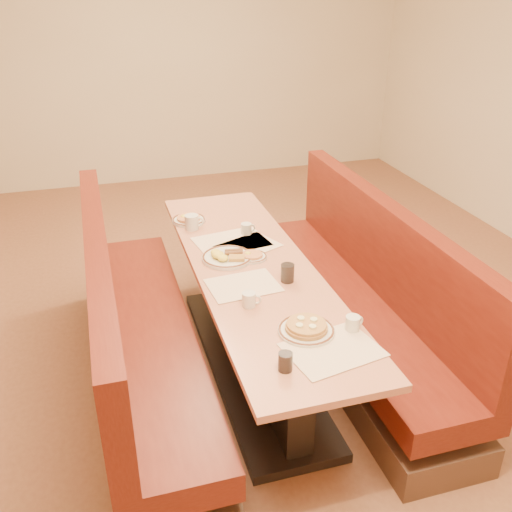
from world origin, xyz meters
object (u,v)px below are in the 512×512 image
object	(u,v)px
diner_table	(253,319)
booth_left	(136,340)
soda_tumbler_mid	(288,273)
eggs_plate	(227,257)
coffee_mug_a	(353,323)
pancake_plate	(306,329)
soda_tumbler_near	(285,362)
coffee_mug_c	(247,229)
coffee_mug_b	(249,299)
coffee_mug_d	(192,222)
booth_right	(359,304)

from	to	relation	value
diner_table	booth_left	size ratio (longest dim) A/B	1.00
soda_tumbler_mid	eggs_plate	bearing A→B (deg)	126.19
diner_table	coffee_mug_a	xyz separation A→B (m)	(0.28, -0.79, 0.42)
pancake_plate	eggs_plate	xyz separation A→B (m)	(-0.19, 0.88, -0.00)
booth_left	pancake_plate	xyz separation A→B (m)	(0.79, -0.74, 0.41)
soda_tumbler_near	eggs_plate	bearing A→B (deg)	89.42
coffee_mug_a	coffee_mug_c	size ratio (longest dim) A/B	1.00
booth_left	coffee_mug_b	world-z (taller)	booth_left
booth_left	coffee_mug_c	distance (m)	1.04
eggs_plate	soda_tumbler_near	xyz separation A→B (m)	(-0.01, -1.13, 0.03)
booth_left	pancake_plate	size ratio (longest dim) A/B	8.89
coffee_mug_a	coffee_mug_d	xyz separation A→B (m)	(-0.53, 1.45, 0.01)
pancake_plate	coffee_mug_c	bearing A→B (deg)	88.30
booth_right	coffee_mug_c	distance (m)	0.90
booth_right	eggs_plate	size ratio (longest dim) A/B	7.99
diner_table	soda_tumbler_near	bearing A→B (deg)	-98.14
coffee_mug_c	soda_tumbler_mid	world-z (taller)	soda_tumbler_mid
booth_left	eggs_plate	distance (m)	0.74
booth_right	soda_tumbler_mid	xyz separation A→B (m)	(-0.59, -0.23, 0.44)
coffee_mug_b	coffee_mug_a	bearing A→B (deg)	-20.20
booth_right	soda_tumbler_mid	bearing A→B (deg)	-159.12
diner_table	coffee_mug_c	xyz separation A→B (m)	(0.09, 0.47, 0.42)
diner_table	booth_left	xyz separation A→B (m)	(-0.73, 0.00, -0.01)
diner_table	booth_right	size ratio (longest dim) A/B	1.00
coffee_mug_c	coffee_mug_d	distance (m)	0.39
coffee_mug_d	soda_tumbler_near	bearing A→B (deg)	-76.19
pancake_plate	soda_tumbler_mid	bearing A→B (deg)	80.87
pancake_plate	soda_tumbler_mid	distance (m)	0.52
coffee_mug_c	soda_tumbler_mid	size ratio (longest dim) A/B	0.96
coffee_mug_b	soda_tumbler_mid	distance (m)	0.35
soda_tumbler_near	diner_table	bearing A→B (deg)	81.86
diner_table	coffee_mug_a	world-z (taller)	coffee_mug_a
booth_right	soda_tumbler_mid	world-z (taller)	booth_right
coffee_mug_a	coffee_mug_b	world-z (taller)	same
coffee_mug_c	soda_tumbler_near	world-z (taller)	soda_tumbler_near
eggs_plate	coffee_mug_c	bearing A→B (deg)	55.98
eggs_plate	coffee_mug_d	xyz separation A→B (m)	(-0.11, 0.52, 0.03)
soda_tumbler_mid	coffee_mug_b	bearing A→B (deg)	-144.98
pancake_plate	coffee_mug_b	world-z (taller)	coffee_mug_b
soda_tumbler_near	soda_tumbler_mid	size ratio (longest dim) A/B	0.84
eggs_plate	soda_tumbler_near	bearing A→B (deg)	-90.58
pancake_plate	soda_tumbler_mid	size ratio (longest dim) A/B	2.63
booth_left	coffee_mug_b	bearing A→B (deg)	-35.92
soda_tumbler_near	soda_tumbler_mid	xyz separation A→B (m)	(0.28, 0.77, 0.01)
booth_right	coffee_mug_b	bearing A→B (deg)	-154.15
coffee_mug_c	eggs_plate	bearing A→B (deg)	-130.64
diner_table	coffee_mug_d	xyz separation A→B (m)	(-0.24, 0.66, 0.43)
coffee_mug_a	soda_tumbler_mid	xyz separation A→B (m)	(-0.15, 0.56, 0.01)
booth_left	coffee_mug_d	distance (m)	0.93
booth_right	coffee_mug_a	xyz separation A→B (m)	(-0.45, -0.79, 0.43)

